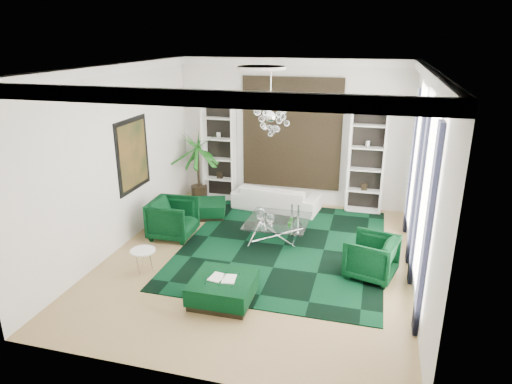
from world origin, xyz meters
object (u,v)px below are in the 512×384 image
(ottoman_side, at_px, (208,209))
(ottoman_front, at_px, (223,289))
(side_table, at_px, (144,262))
(sofa, at_px, (276,198))
(palm, at_px, (198,157))
(armchair_left, at_px, (173,218))
(coffee_table, at_px, (278,230))
(armchair_right, at_px, (371,257))

(ottoman_side, xyz_separation_m, ottoman_front, (1.62, -3.55, 0.02))
(side_table, bearing_deg, sofa, 66.36)
(ottoman_side, bearing_deg, ottoman_front, -65.49)
(side_table, bearing_deg, palm, 96.89)
(ottoman_front, distance_m, side_table, 1.86)
(sofa, xyz_separation_m, armchair_left, (-1.87, -2.26, 0.12))
(sofa, relative_size, side_table, 4.65)
(side_table, bearing_deg, coffee_table, 44.73)
(armchair_right, relative_size, ottoman_side, 1.03)
(armchair_right, height_order, ottoman_side, armchair_right)
(coffee_table, bearing_deg, sofa, 103.68)
(armchair_right, distance_m, palm, 5.70)
(armchair_left, distance_m, ottoman_front, 2.93)
(sofa, height_order, coffee_table, sofa)
(coffee_table, height_order, ottoman_front, coffee_table)
(armchair_left, relative_size, side_table, 2.02)
(armchair_right, xyz_separation_m, coffee_table, (-2.05, 1.16, -0.17))
(armchair_left, height_order, ottoman_side, armchair_left)
(sofa, bearing_deg, ottoman_side, 37.09)
(side_table, bearing_deg, armchair_right, 13.09)
(armchair_left, height_order, side_table, armchair_left)
(ottoman_side, height_order, ottoman_front, ottoman_front)
(armchair_right, bearing_deg, ottoman_side, -102.23)
(armchair_left, xyz_separation_m, ottoman_side, (0.31, 1.36, -0.25))
(sofa, height_order, ottoman_front, sofa)
(side_table, bearing_deg, ottoman_front, -16.41)
(sofa, xyz_separation_m, side_table, (-1.72, -3.93, -0.09))
(sofa, relative_size, ottoman_side, 2.58)
(ottoman_front, relative_size, palm, 0.43)
(coffee_table, bearing_deg, armchair_left, -168.52)
(ottoman_side, height_order, side_table, side_table)
(coffee_table, distance_m, ottoman_side, 2.18)
(ottoman_side, relative_size, palm, 0.36)
(palm, bearing_deg, ottoman_front, -63.76)
(sofa, xyz_separation_m, ottoman_side, (-1.55, -0.90, -0.13))
(coffee_table, height_order, side_table, same)
(palm, bearing_deg, armchair_right, -33.62)
(armchair_right, height_order, coffee_table, armchair_right)
(coffee_table, distance_m, palm, 3.44)
(ottoman_side, bearing_deg, sofa, 30.01)
(ottoman_side, relative_size, side_table, 1.80)
(armchair_right, bearing_deg, sofa, -125.21)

